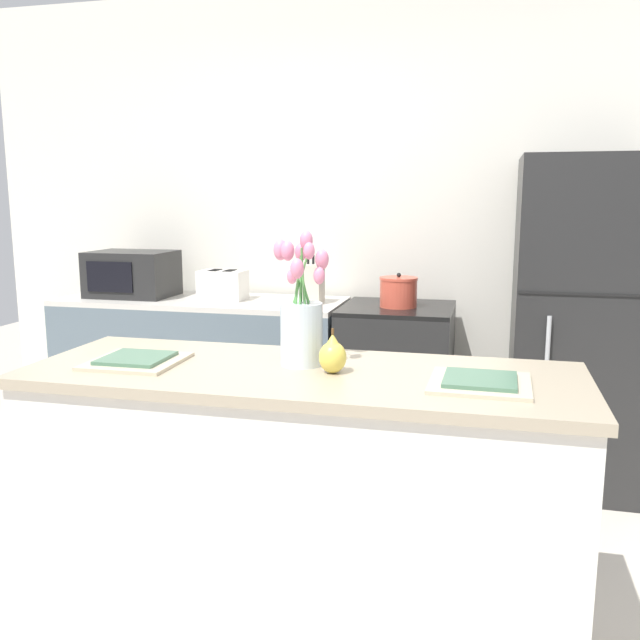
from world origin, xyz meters
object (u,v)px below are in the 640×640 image
Objects in this scene: pear_figurine at (333,355)px; cooking_pot at (398,292)px; refrigerator at (581,325)px; flower_vase at (301,319)px; toaster at (223,285)px; knife_block at (313,284)px; plate_setting_right at (480,382)px; microwave at (132,274)px; plate_setting_left at (136,360)px; stove_range at (396,387)px.

cooking_pot is (0.00, 1.59, -0.01)m from pear_figurine.
refrigerator is 3.86× the size of flower_vase.
cooking_pot reaches higher than toaster.
knife_block is at bearing 178.13° from cooking_pot.
microwave reaches higher than plate_setting_right.
pear_figurine is 0.51× the size of toaster.
refrigerator is at bearing 45.59° from plate_setting_left.
flower_vase is 0.58m from plate_setting_left.
pear_figurine is at bearing -57.52° from toaster.
flower_vase is at bearing 11.94° from plate_setting_left.
flower_vase is 1.58× the size of toaster.
stove_range is 0.54× the size of refrigerator.
stove_range is at bearing 105.72° from plate_setting_right.
refrigerator is 6.09× the size of toaster.
microwave reaches higher than stove_range.
plate_setting_left is at bearing -96.62° from knife_block.
flower_vase is (-1.07, -1.53, 0.25)m from refrigerator.
plate_setting_left is (-1.61, -1.65, 0.11)m from refrigerator.
refrigerator reaches higher than toaster.
pear_figurine is at bearing -90.01° from cooking_pot.
knife_block is at bearing 103.13° from flower_vase.
cooking_pot reaches higher than pear_figurine.
toaster is at bearing -179.87° from stove_range.
pear_figurine is at bearing -89.77° from stove_range.
flower_vase is 0.61m from plate_setting_right.
cooking_pot is at bearing -0.80° from microwave.
pear_figurine reaches higher than toaster.
cooking_pot reaches higher than plate_setting_left.
refrigerator is 2.55m from microwave.
plate_setting_left is 1.89m from microwave.
refrigerator is at bearing 73.54° from plate_setting_right.
pear_figurine is at bearing -32.87° from flower_vase.
cooking_pot is at bearing 89.99° from pear_figurine.
knife_block is (-0.94, 1.64, 0.07)m from plate_setting_right.
stove_range is 3.27× the size of toaster.
knife_block is at bearing 83.38° from plate_setting_left.
pear_figurine is 1.67m from knife_block.
plate_setting_left is 1.11× the size of knife_block.
microwave is (-2.06, 1.65, 0.09)m from plate_setting_right.
pear_figurine is 0.70× the size of cooking_pot.
refrigerator is 1.43m from knife_block.
knife_block is (1.12, -0.01, -0.02)m from microwave.
plate_setting_left is at bearing -77.84° from toaster.
toaster reaches higher than stove_range.
plate_setting_right is at bearing -47.98° from toaster.
plate_setting_left is (-0.67, -0.03, -0.05)m from pear_figurine.
flower_vase is 1.78m from toaster.
plate_setting_right is at bearing -60.25° from knife_block.
refrigerator is 1.97m from toaster.
toaster is at bearing -0.15° from microwave.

